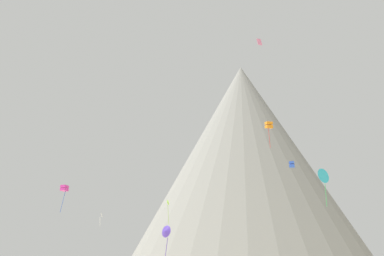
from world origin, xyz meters
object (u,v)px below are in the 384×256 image
rock_massif (244,163)px  kite_cyan_mid (323,176)px  kite_white_low (101,216)px  kite_indigo_low (166,232)px  kite_orange_high (269,125)px  kite_magenta_mid (64,188)px  kite_blue_mid (292,164)px  kite_pink_high (259,42)px  kite_lime_mid (168,203)px

rock_massif → kite_cyan_mid: size_ratio=13.92×
kite_white_low → rock_massif: bearing=-178.0°
kite_indigo_low → kite_white_low: kite_white_low is taller
kite_cyan_mid → kite_orange_high: bearing=-99.9°
kite_magenta_mid → kite_blue_mid: 46.63m
rock_massif → kite_magenta_mid: rock_massif is taller
rock_massif → kite_magenta_mid: (-39.91, -56.23, -16.60)m
kite_indigo_low → kite_blue_mid: bearing=81.1°
kite_magenta_mid → kite_cyan_mid: bearing=-174.4°
rock_massif → kite_orange_high: bearing=-88.5°
kite_indigo_low → rock_massif: bearing=115.0°
kite_indigo_low → kite_cyan_mid: (24.81, 3.92, 8.75)m
kite_white_low → kite_cyan_mid: size_ratio=0.41×
kite_cyan_mid → kite_pink_high: bearing=-51.4°
kite_indigo_low → kite_pink_high: bearing=61.1°
kite_indigo_low → kite_pink_high: size_ratio=3.52×
kite_indigo_low → kite_lime_mid: size_ratio=0.92×
kite_indigo_low → kite_white_low: bearing=172.6°
kite_magenta_mid → kite_cyan_mid: (47.33, -12.75, -0.34)m
kite_pink_high → kite_white_low: (-30.35, 7.60, -31.54)m
kite_magenta_mid → kite_white_low: kite_magenta_mid is taller
kite_lime_mid → kite_blue_mid: bearing=42.5°
rock_massif → kite_magenta_mid: bearing=-125.4°
kite_lime_mid → kite_pink_high: bearing=14.7°
rock_massif → kite_lime_mid: 46.17m
kite_orange_high → kite_pink_high: bearing=61.1°
kite_pink_high → kite_orange_high: kite_pink_high is taller
kite_orange_high → kite_lime_mid: 32.08m
kite_white_low → kite_indigo_low: bearing=74.5°
kite_pink_high → kite_magenta_mid: bearing=172.5°
kite_cyan_mid → kite_blue_mid: bearing=-118.4°
kite_magenta_mid → kite_indigo_low: bearing=164.2°
rock_massif → kite_white_low: (-31.46, -58.46, -22.25)m
kite_magenta_mid → kite_lime_mid: (18.38, 19.35, -0.93)m
kite_white_low → kite_orange_high: size_ratio=0.45×
kite_indigo_low → kite_cyan_mid: 26.60m
kite_magenta_mid → kite_white_low: bearing=-174.1°
kite_lime_mid → kite_cyan_mid: 43.23m
kite_indigo_low → kite_white_low: (-14.06, 14.44, 3.44)m
rock_massif → kite_indigo_low: size_ratio=16.28×
kite_orange_high → kite_cyan_mid: kite_orange_high is taller
kite_orange_high → kite_lime_mid: size_ratio=0.99×
kite_magenta_mid → kite_pink_high: bearing=-173.5°
rock_massif → kite_lime_mid: rock_massif is taller
kite_indigo_low → kite_blue_mid: 35.15m
kite_cyan_mid → kite_indigo_low: bearing=-23.5°
kite_pink_high → kite_blue_mid: kite_pink_high is taller
kite_orange_high → kite_blue_mid: bearing=-161.4°
kite_magenta_mid → kite_lime_mid: bearing=-112.8°
rock_massif → kite_orange_high: size_ratio=15.13×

